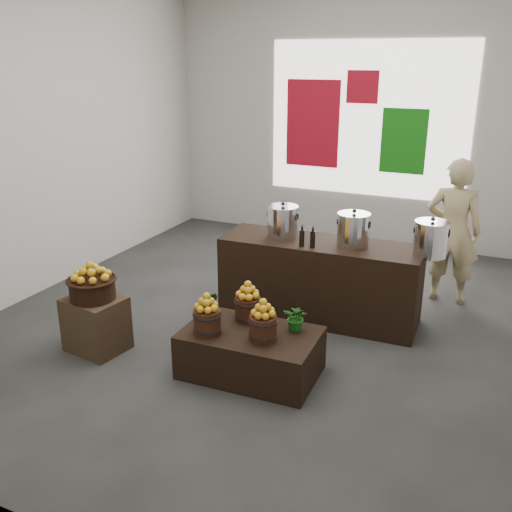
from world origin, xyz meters
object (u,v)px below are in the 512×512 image
at_px(display_table, 251,353).
at_px(crate, 96,324).
at_px(wicker_basket, 93,289).
at_px(stock_pot_right, 431,239).
at_px(counter, 319,280).
at_px(shopper, 453,232).
at_px(stock_pot_center, 353,231).
at_px(stock_pot_left, 283,223).

bearing_deg(display_table, crate, -174.19).
xyz_separation_m(wicker_basket, stock_pot_right, (3.09, 1.77, 0.43)).
relative_size(crate, wicker_basket, 1.25).
height_order(counter, shopper, shopper).
relative_size(crate, stock_pot_center, 1.64).
distance_m(crate, shopper, 4.37).
bearing_deg(counter, shopper, 39.29).
bearing_deg(display_table, wicker_basket, -174.19).
relative_size(display_table, stock_pot_center, 3.65).
distance_m(crate, stock_pot_left, 2.38).
bearing_deg(stock_pot_right, shopper, 83.64).
distance_m(counter, stock_pot_center, 0.75).
bearing_deg(display_table, stock_pot_right, 46.08).
distance_m(wicker_basket, stock_pot_right, 3.59).
xyz_separation_m(display_table, stock_pot_center, (0.56, 1.52, 0.90)).
xyz_separation_m(stock_pot_left, stock_pot_center, (0.84, 0.02, 0.00)).
height_order(crate, stock_pot_center, stock_pot_center).
bearing_deg(stock_pot_right, crate, -150.25).
relative_size(wicker_basket, shopper, 0.26).
distance_m(display_table, shopper, 3.15).
bearing_deg(stock_pot_right, counter, -178.29).
distance_m(crate, stock_pot_center, 2.97).
bearing_deg(display_table, stock_pot_left, 98.75).
xyz_separation_m(crate, shopper, (3.22, 2.89, 0.62)).
height_order(wicker_basket, stock_pot_left, stock_pot_left).
xyz_separation_m(wicker_basket, counter, (1.89, 1.73, -0.22)).
relative_size(stock_pot_left, stock_pot_center, 1.00).
bearing_deg(wicker_basket, display_table, 7.54).
bearing_deg(shopper, display_table, 58.99).
relative_size(display_table, counter, 0.56).
bearing_deg(crate, counter, 42.52).
bearing_deg(stock_pot_left, crate, -129.53).
relative_size(crate, counter, 0.25).
bearing_deg(stock_pot_left, display_table, -79.52).
xyz_separation_m(wicker_basket, shopper, (3.22, 2.89, 0.22)).
height_order(display_table, counter, counter).
distance_m(stock_pot_center, shopper, 1.51).
xyz_separation_m(counter, shopper, (1.33, 1.16, 0.44)).
bearing_deg(shopper, stock_pot_left, 31.78).
relative_size(crate, stock_pot_left, 1.64).
distance_m(stock_pot_right, shopper, 1.15).
bearing_deg(crate, stock_pot_right, 29.75).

